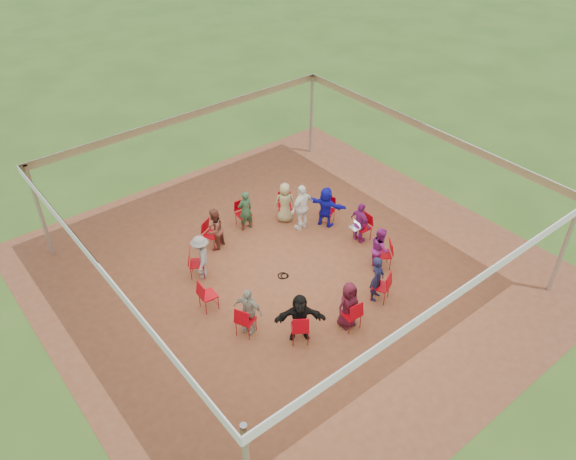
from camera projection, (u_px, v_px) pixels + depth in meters
ground at (291, 271)px, 15.95m from camera, size 80.00×80.00×0.00m
dirt_patch at (291, 271)px, 15.94m from camera, size 13.00×13.00×0.00m
tent at (292, 202)px, 14.53m from camera, size 10.33×10.33×3.00m
chair_0 at (363, 228)px, 16.86m from camera, size 0.47×0.45×0.90m
chair_1 at (327, 211)px, 17.57m from camera, size 0.58×0.57×0.90m
chair_2 at (285, 206)px, 17.77m from camera, size 0.60×0.60×0.90m
chair_3 at (244, 214)px, 17.41m from camera, size 0.45×0.47×0.90m
chair_4 at (212, 234)px, 16.59m from camera, size 0.57×0.58×0.90m
chair_5 at (197, 263)px, 15.52m from camera, size 0.60×0.60×0.90m
chair_6 at (208, 295)px, 14.50m from camera, size 0.47×0.45×0.90m
chair_7 at (246, 320)px, 13.79m from camera, size 0.58×0.57×0.90m
chair_8 at (300, 327)px, 13.59m from camera, size 0.60×0.60×0.90m
chair_9 at (351, 314)px, 13.95m from camera, size 0.45×0.47×0.90m
chair_10 at (381, 286)px, 14.77m from camera, size 0.57×0.58×0.90m
chair_11 at (383, 254)px, 15.84m from camera, size 0.60×0.60×0.90m
person_seated_0 at (360, 223)px, 16.67m from camera, size 0.46×0.82×1.34m
person_seated_1 at (326, 207)px, 17.34m from camera, size 0.96×1.33×1.34m
person_seated_2 at (285, 202)px, 17.53m from camera, size 0.75×0.67×1.34m
person_seated_3 at (245, 210)px, 17.19m from camera, size 0.51×0.36×1.34m
person_seated_4 at (214, 229)px, 16.41m from camera, size 0.75×0.62×1.34m
person_seated_5 at (201, 257)px, 15.39m from camera, size 0.85×0.96×1.34m
person_seated_6 at (248, 310)px, 13.74m from camera, size 0.70×0.88×1.34m
person_seated_7 at (300, 317)px, 13.55m from camera, size 1.29×1.09×1.34m
person_seated_8 at (348, 305)px, 13.89m from camera, size 0.68×0.42×1.34m
person_seated_9 at (377, 278)px, 14.68m from camera, size 0.58×0.50×1.34m
person_seated_10 at (380, 248)px, 15.69m from camera, size 0.68×0.75×1.34m
standing_person at (302, 207)px, 17.14m from camera, size 0.96×0.57×1.55m
cable_coil at (283, 276)px, 15.76m from camera, size 0.35×0.35×0.03m
laptop at (356, 226)px, 16.62m from camera, size 0.27×0.33×0.21m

